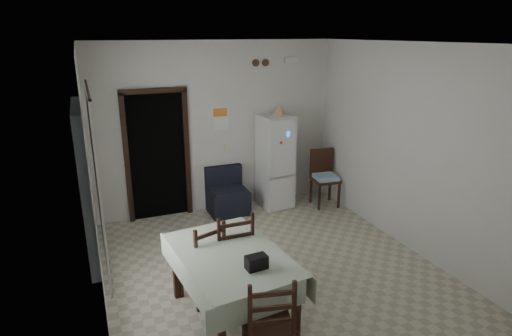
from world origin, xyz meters
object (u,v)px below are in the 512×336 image
Objects in this scene: dining_table at (231,287)px; dining_chair_near_head at (268,321)px; dining_chair_far_left at (202,260)px; corner_chair at (325,179)px; dining_chair_far_right at (231,251)px; fridge at (276,162)px; navy_seat at (228,191)px.

dining_chair_near_head reaches higher than dining_table.
dining_table is at bearing -72.51° from dining_chair_near_head.
dining_chair_far_left is at bearing -66.49° from dining_chair_near_head.
corner_chair is 0.94× the size of dining_chair_far_right.
dining_chair_far_left reaches higher than dining_table.
corner_chair is at bearing -163.09° from dining_chair_far_left.
corner_chair is 3.59m from dining_table.
corner_chair is 0.66× the size of dining_table.
fridge is 1.64× the size of dining_chair_far_left.
dining_chair_far_right is 1.33m from dining_chair_near_head.
fridge is 3.32m from dining_table.
dining_chair_far_left is 0.36m from dining_chair_far_right.
dining_chair_near_head is at bearing -122.01° from corner_chair.
navy_seat is at bearing 173.79° from fridge.
dining_chair_near_head is at bearing 83.34° from dining_chair_far_left.
corner_chair is at bearing -10.48° from navy_seat.
fridge reaches higher than dining_chair_near_head.
navy_seat is 2.52m from dining_chair_far_left.
dining_chair_near_head is (0.26, -1.31, 0.01)m from dining_chair_far_left.
navy_seat is at bearing -133.08° from dining_chair_far_left.
fridge reaches higher than dining_table.
corner_chair is at bearing -115.75° from dining_chair_near_head.
dining_table is 1.43× the size of dining_chair_far_right.
dining_chair_near_head is at bearing -121.77° from fridge.
navy_seat is at bearing 175.39° from corner_chair.
dining_chair_far_left is (-0.18, 0.50, 0.10)m from dining_table.
navy_seat is 0.51× the size of dining_table.
dining_chair_far_left is at bearing -115.05° from navy_seat.
navy_seat is at bearing 66.22° from dining_table.
dining_chair_far_right is at bearing 65.19° from dining_table.
dining_chair_far_right is at bearing -107.32° from navy_seat.
dining_chair_near_head is (-1.71, -3.58, -0.31)m from fridge.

